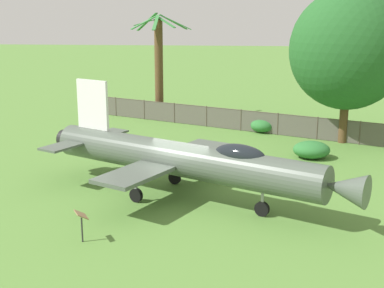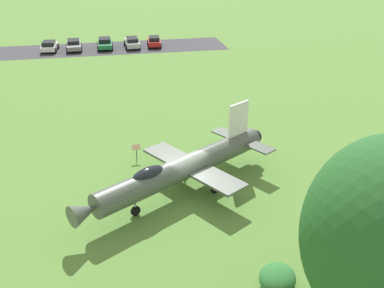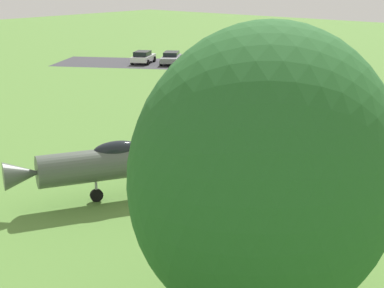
% 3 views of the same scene
% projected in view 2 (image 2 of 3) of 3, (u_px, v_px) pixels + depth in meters
% --- Properties ---
extents(ground_plane, '(200.00, 200.00, 0.00)m').
position_uv_depth(ground_plane, '(185.00, 191.00, 28.59)').
color(ground_plane, '#568438').
extents(parking_strip, '(24.62, 33.77, 0.00)m').
position_uv_depth(parking_strip, '(104.00, 49.00, 62.77)').
color(parking_strip, '#38383D').
rests_on(parking_strip, ground_plane).
extents(display_jet, '(13.76, 9.22, 4.79)m').
position_uv_depth(display_jet, '(180.00, 169.00, 27.59)').
color(display_jet, '#4C564C').
rests_on(display_jet, ground_plane).
extents(shrub_near_fence, '(2.02, 1.71, 0.95)m').
position_uv_depth(shrub_near_fence, '(277.00, 278.00, 20.81)').
color(shrub_near_fence, '#2D7033').
rests_on(shrub_near_fence, ground_plane).
extents(info_plaque, '(0.64, 0.72, 1.14)m').
position_uv_depth(info_plaque, '(136.00, 149.00, 32.15)').
color(info_plaque, '#333333').
rests_on(info_plaque, ground_plane).
extents(parked_car_red, '(4.38, 3.35, 1.45)m').
position_uv_depth(parked_car_red, '(154.00, 41.00, 63.64)').
color(parked_car_red, red).
rests_on(parked_car_red, ground_plane).
extents(parked_car_silver, '(4.94, 4.09, 1.45)m').
position_uv_depth(parked_car_silver, '(132.00, 42.00, 63.08)').
color(parked_car_silver, '#B2B5BA').
rests_on(parked_car_silver, ground_plane).
extents(parked_car_green, '(4.74, 3.86, 1.40)m').
position_uv_depth(parked_car_green, '(105.00, 43.00, 62.58)').
color(parked_car_green, '#1E6B3D').
rests_on(parked_car_green, ground_plane).
extents(parked_car_gray, '(4.79, 4.09, 1.35)m').
position_uv_depth(parked_car_gray, '(74.00, 45.00, 61.83)').
color(parked_car_gray, slate).
rests_on(parked_car_gray, ground_plane).
extents(parked_car_white, '(4.47, 3.56, 1.43)m').
position_uv_depth(parked_car_white, '(49.00, 46.00, 61.09)').
color(parked_car_white, silver).
rests_on(parked_car_white, ground_plane).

